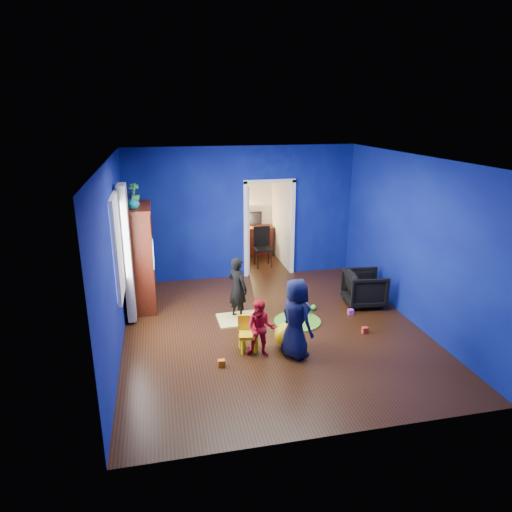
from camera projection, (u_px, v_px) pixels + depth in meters
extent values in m
cube|color=black|center=(273.00, 330.00, 7.85)|extent=(5.00, 5.50, 0.01)
cube|color=white|center=(275.00, 159.00, 6.97)|extent=(5.00, 5.50, 0.01)
cube|color=navy|center=(243.00, 213.00, 9.97)|extent=(5.00, 0.02, 2.90)
cube|color=navy|center=(338.00, 323.00, 4.85)|extent=(5.00, 0.02, 2.90)
cube|color=navy|center=(114.00, 259.00, 6.90)|extent=(0.02, 5.50, 2.90)
cube|color=navy|center=(413.00, 240.00, 7.91)|extent=(0.02, 5.50, 2.90)
imported|color=black|center=(365.00, 288.00, 8.78)|extent=(0.81, 0.79, 0.67)
imported|color=black|center=(238.00, 288.00, 8.13)|extent=(0.47, 0.50, 1.15)
imported|color=#0E1335|center=(296.00, 318.00, 6.85)|extent=(0.61, 0.72, 1.25)
imported|color=red|center=(261.00, 329.00, 6.89)|extent=(0.53, 0.47, 0.92)
imported|color=#0D5A6E|center=(133.00, 202.00, 7.93)|extent=(0.29, 0.29, 0.23)
imported|color=green|center=(134.00, 193.00, 8.39)|extent=(0.23, 0.23, 0.36)
cube|color=#431C0B|center=(138.00, 257.00, 8.54)|extent=(0.58, 1.14, 1.96)
cube|color=silver|center=(140.00, 255.00, 8.54)|extent=(0.46, 0.70, 0.54)
cube|color=#F2E07A|center=(239.00, 319.00, 8.21)|extent=(0.77, 0.62, 0.03)
sphere|color=yellow|center=(288.00, 336.00, 7.20)|extent=(0.42, 0.42, 0.42)
cube|color=yellow|center=(248.00, 336.00, 7.11)|extent=(0.33, 0.33, 0.50)
cylinder|color=#4DA525|center=(297.00, 321.00, 8.14)|extent=(0.83, 0.83, 0.02)
torus|color=#3F8CD8|center=(297.00, 321.00, 8.14)|extent=(0.66, 0.44, 0.75)
cube|color=white|center=(116.00, 247.00, 7.20)|extent=(0.03, 0.95, 1.55)
cube|color=slate|center=(127.00, 254.00, 7.83)|extent=(0.14, 0.42, 2.40)
cube|color=white|center=(269.00, 230.00, 10.21)|extent=(1.16, 0.10, 2.10)
cube|color=#3D140A|center=(255.00, 241.00, 11.82)|extent=(0.88, 0.44, 0.75)
cube|color=black|center=(254.00, 218.00, 11.76)|extent=(0.40, 0.05, 0.32)
sphere|color=#FFD88C|center=(244.00, 220.00, 11.65)|extent=(0.14, 0.14, 0.14)
cube|color=black|center=(263.00, 248.00, 10.90)|extent=(0.40, 0.40, 0.92)
cube|color=white|center=(254.00, 176.00, 11.42)|extent=(0.88, 0.24, 0.04)
cube|color=red|center=(365.00, 330.00, 7.73)|extent=(0.10, 0.08, 0.10)
sphere|color=blue|center=(362.00, 299.00, 8.97)|extent=(0.11, 0.11, 0.11)
cube|color=orange|center=(221.00, 363.00, 6.72)|extent=(0.10, 0.08, 0.10)
sphere|color=green|center=(313.00, 307.00, 8.61)|extent=(0.11, 0.11, 0.11)
cube|color=#C74AB8|center=(351.00, 312.00, 8.42)|extent=(0.10, 0.08, 0.10)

